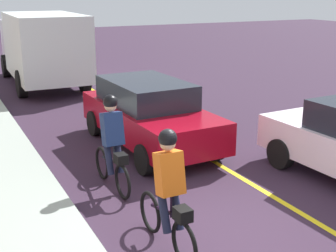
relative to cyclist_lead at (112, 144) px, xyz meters
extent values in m
plane|color=#322133|center=(-2.27, -0.87, -0.91)|extent=(80.00, 80.00, 0.00)
cube|color=yellow|center=(-2.27, -2.47, -0.91)|extent=(36.00, 0.12, 0.01)
torus|color=black|center=(0.61, 0.01, -0.58)|extent=(0.66, 0.07, 0.66)
torus|color=black|center=(-0.44, -0.01, -0.58)|extent=(0.66, 0.07, 0.66)
cube|color=black|center=(0.08, 0.00, -0.33)|extent=(0.93, 0.06, 0.24)
cylinder|color=black|center=(-0.07, 0.00, -0.18)|extent=(0.03, 0.03, 0.35)
cube|color=navy|center=(-0.02, 0.00, 0.29)|extent=(0.35, 0.37, 0.63)
sphere|color=tan|center=(0.03, 0.00, 0.71)|extent=(0.22, 0.22, 0.22)
sphere|color=black|center=(0.03, 0.00, 0.78)|extent=(0.26, 0.26, 0.26)
cylinder|color=#191E38|center=(-0.04, 0.10, -0.23)|extent=(0.34, 0.13, 0.65)
cylinder|color=#191E38|center=(-0.04, -0.10, -0.23)|extent=(0.34, 0.13, 0.65)
cube|color=black|center=(-0.39, -0.01, -0.16)|extent=(0.24, 0.20, 0.18)
torus|color=black|center=(-1.73, 0.05, -0.58)|extent=(0.66, 0.07, 0.66)
torus|color=black|center=(-2.78, 0.03, -0.58)|extent=(0.66, 0.07, 0.66)
cube|color=black|center=(-2.25, 0.04, -0.33)|extent=(0.93, 0.06, 0.24)
cylinder|color=black|center=(-2.40, 0.03, -0.18)|extent=(0.03, 0.03, 0.35)
cube|color=#CE5D15|center=(-2.35, 0.04, 0.29)|extent=(0.35, 0.37, 0.63)
sphere|color=tan|center=(-2.30, 0.04, 0.71)|extent=(0.22, 0.22, 0.22)
sphere|color=black|center=(-2.30, 0.04, 0.78)|extent=(0.26, 0.26, 0.26)
cylinder|color=#191E38|center=(-2.37, 0.14, -0.23)|extent=(0.34, 0.13, 0.65)
cylinder|color=#191E38|center=(-2.37, -0.06, -0.23)|extent=(0.34, 0.13, 0.65)
cube|color=black|center=(-2.73, 0.03, -0.16)|extent=(0.24, 0.20, 0.18)
cylinder|color=black|center=(-0.57, -3.51, -0.59)|extent=(0.65, 0.24, 0.64)
cube|color=maroon|center=(1.94, -1.65, -0.24)|extent=(4.44, 1.90, 0.70)
cube|color=#1E232D|center=(2.14, -1.65, 0.39)|extent=(2.50, 1.64, 0.56)
cylinder|color=black|center=(0.47, -2.54, -0.59)|extent=(0.64, 0.23, 0.64)
cylinder|color=black|center=(0.43, -0.84, -0.59)|extent=(0.64, 0.23, 0.64)
cylinder|color=black|center=(3.46, -2.47, -0.59)|extent=(0.64, 0.23, 0.64)
cylinder|color=black|center=(3.42, -0.77, -0.59)|extent=(0.64, 0.23, 0.64)
cube|color=silver|center=(9.78, -1.04, 0.72)|extent=(4.83, 2.53, 2.30)
cube|color=#BCB9C6|center=(13.20, -1.14, 0.52)|extent=(1.88, 2.26, 1.90)
cylinder|color=black|center=(13.09, -0.02, -0.43)|extent=(0.97, 0.33, 0.96)
cylinder|color=black|center=(13.03, -2.26, -0.43)|extent=(0.97, 0.33, 0.96)
cylinder|color=black|center=(8.76, 0.11, -0.43)|extent=(0.97, 0.33, 0.96)
cylinder|color=black|center=(8.69, -2.13, -0.43)|extent=(0.97, 0.33, 0.96)
camera|label=1|loc=(-7.56, 2.72, 2.71)|focal=49.10mm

